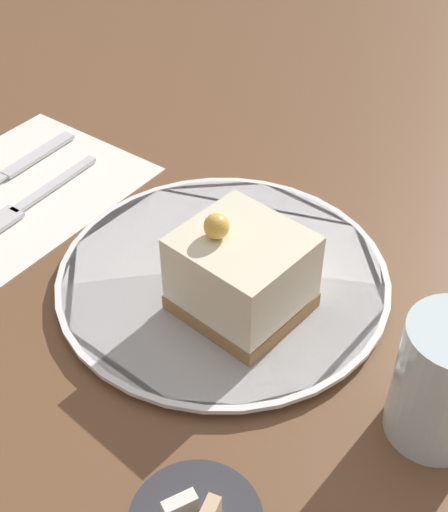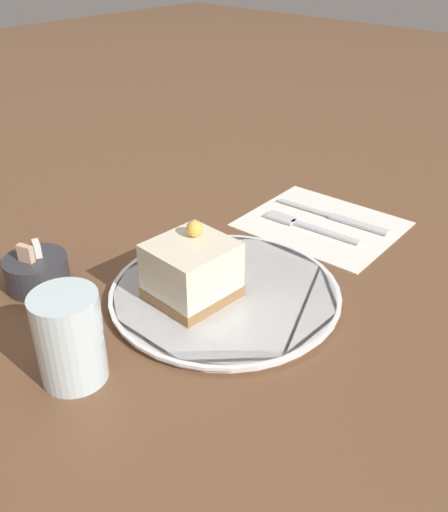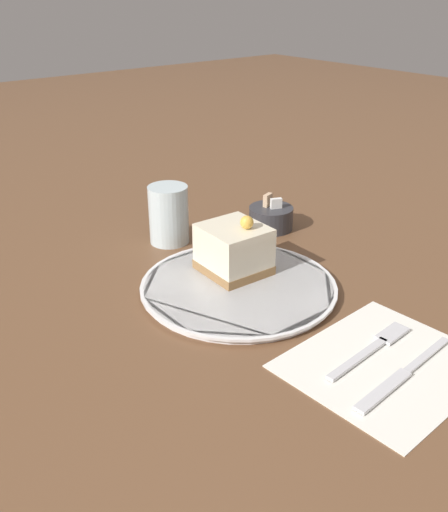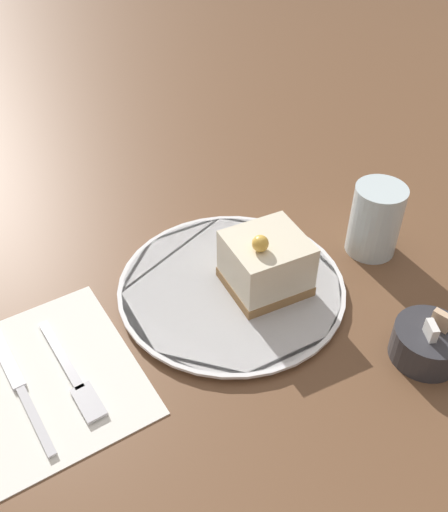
# 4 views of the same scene
# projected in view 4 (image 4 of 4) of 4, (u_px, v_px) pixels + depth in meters

# --- Properties ---
(ground_plane) EXTENTS (4.00, 4.00, 0.00)m
(ground_plane) POSITION_uv_depth(u_px,v_px,m) (256.00, 281.00, 0.72)
(ground_plane) COLOR brown
(plate) EXTENTS (0.28, 0.28, 0.01)m
(plate) POSITION_uv_depth(u_px,v_px,m) (232.00, 288.00, 0.70)
(plate) COLOR white
(plate) RESTS_ON ground_plane
(cake_slice) EXTENTS (0.10, 0.09, 0.09)m
(cake_slice) POSITION_uv_depth(u_px,v_px,m) (266.00, 263.00, 0.68)
(cake_slice) COLOR olive
(cake_slice) RESTS_ON plate
(napkin) EXTENTS (0.20, 0.23, 0.00)m
(napkin) POSITION_uv_depth(u_px,v_px,m) (45.00, 379.00, 0.61)
(napkin) COLOR white
(napkin) RESTS_ON ground_plane
(fork) EXTENTS (0.03, 0.16, 0.00)m
(fork) POSITION_uv_depth(u_px,v_px,m) (73.00, 375.00, 0.61)
(fork) COLOR silver
(fork) RESTS_ON napkin
(knife) EXTENTS (0.03, 0.19, 0.00)m
(knife) POSITION_uv_depth(u_px,v_px,m) (15.00, 376.00, 0.61)
(knife) COLOR silver
(knife) RESTS_ON napkin
(sugar_bowl) EXTENTS (0.08, 0.08, 0.06)m
(sugar_bowl) POSITION_uv_depth(u_px,v_px,m) (428.00, 343.00, 0.62)
(sugar_bowl) COLOR #333338
(sugar_bowl) RESTS_ON ground_plane
(drinking_glass) EXTENTS (0.07, 0.07, 0.10)m
(drinking_glass) POSITION_uv_depth(u_px,v_px,m) (375.00, 220.00, 0.74)
(drinking_glass) COLOR silver
(drinking_glass) RESTS_ON ground_plane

